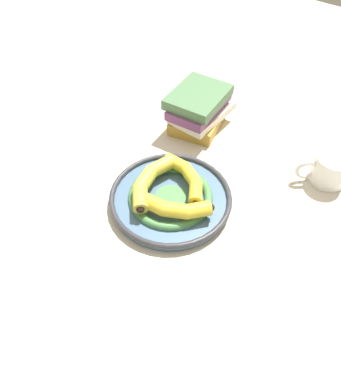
{
  "coord_description": "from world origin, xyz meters",
  "views": [
    {
      "loc": [
        -0.4,
        0.49,
        0.73
      ],
      "look_at": [
        -0.04,
        0.01,
        0.04
      ],
      "focal_mm": 35.0,
      "sensor_mm": 36.0,
      "label": 1
    }
  ],
  "objects_px": {
    "banana_a": "(188,177)",
    "coffee_mug": "(329,169)",
    "banana_b": "(150,180)",
    "book_stack": "(199,109)",
    "decorative_bowl": "(170,198)",
    "banana_c": "(174,208)"
  },
  "relations": [
    {
      "from": "banana_a",
      "to": "coffee_mug",
      "type": "relative_size",
      "value": 1.39
    },
    {
      "from": "decorative_bowl",
      "to": "banana_b",
      "type": "xyz_separation_m",
      "value": [
        0.06,
        0.01,
        0.03
      ]
    },
    {
      "from": "banana_b",
      "to": "book_stack",
      "type": "distance_m",
      "value": 0.31
    },
    {
      "from": "banana_b",
      "to": "coffee_mug",
      "type": "xyz_separation_m",
      "value": [
        -0.34,
        -0.32,
        -0.01
      ]
    },
    {
      "from": "banana_a",
      "to": "banana_c",
      "type": "height_order",
      "value": "banana_c"
    },
    {
      "from": "book_stack",
      "to": "coffee_mug",
      "type": "relative_size",
      "value": 1.69
    },
    {
      "from": "banana_b",
      "to": "book_stack",
      "type": "bearing_deg",
      "value": 178.05
    },
    {
      "from": "banana_c",
      "to": "coffee_mug",
      "type": "bearing_deg",
      "value": 28.42
    },
    {
      "from": "banana_c",
      "to": "book_stack",
      "type": "distance_m",
      "value": 0.37
    },
    {
      "from": "decorative_bowl",
      "to": "book_stack",
      "type": "relative_size",
      "value": 1.48
    },
    {
      "from": "banana_c",
      "to": "coffee_mug",
      "type": "relative_size",
      "value": 1.4
    },
    {
      "from": "banana_a",
      "to": "book_stack",
      "type": "height_order",
      "value": "book_stack"
    },
    {
      "from": "decorative_bowl",
      "to": "banana_b",
      "type": "height_order",
      "value": "banana_b"
    },
    {
      "from": "banana_a",
      "to": "coffee_mug",
      "type": "height_order",
      "value": "coffee_mug"
    },
    {
      "from": "banana_c",
      "to": "banana_a",
      "type": "bearing_deg",
      "value": 79.71
    },
    {
      "from": "banana_b",
      "to": "book_stack",
      "type": "relative_size",
      "value": 0.98
    },
    {
      "from": "banana_a",
      "to": "coffee_mug",
      "type": "xyz_separation_m",
      "value": [
        -0.27,
        -0.25,
        -0.01
      ]
    },
    {
      "from": "decorative_bowl",
      "to": "book_stack",
      "type": "height_order",
      "value": "book_stack"
    },
    {
      "from": "banana_a",
      "to": "banana_b",
      "type": "xyz_separation_m",
      "value": [
        0.07,
        0.07,
        0.0
      ]
    },
    {
      "from": "banana_a",
      "to": "banana_c",
      "type": "bearing_deg",
      "value": 135.55
    },
    {
      "from": "decorative_bowl",
      "to": "banana_c",
      "type": "bearing_deg",
      "value": 134.92
    },
    {
      "from": "banana_b",
      "to": "book_stack",
      "type": "height_order",
      "value": "book_stack"
    }
  ]
}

